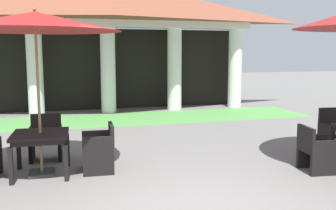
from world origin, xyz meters
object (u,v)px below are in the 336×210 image
(patio_table_mid_left, at_px, (41,139))
(patio_chair_mid_left_east, at_px, (99,148))
(patio_umbrella_mid_left, at_px, (35,22))
(patio_chair_mid_left_north, at_px, (46,139))
(patio_chair_near_foreground_west, at_px, (317,150))

(patio_table_mid_left, height_order, patio_chair_mid_left_east, patio_chair_mid_left_east)
(patio_table_mid_left, xyz_separation_m, patio_umbrella_mid_left, (-0.00, 0.00, 1.92))
(patio_chair_mid_left_north, bearing_deg, patio_table_mid_left, 90.00)
(patio_table_mid_left, height_order, patio_chair_mid_left_north, patio_chair_mid_left_north)
(patio_chair_mid_left_east, bearing_deg, patio_umbrella_mid_left, 90.00)
(patio_table_mid_left, distance_m, patio_chair_mid_left_north, 1.00)
(patio_chair_near_foreground_west, height_order, patio_chair_mid_left_east, patio_chair_mid_left_east)
(patio_chair_near_foreground_west, relative_size, patio_chair_mid_left_north, 0.93)
(patio_chair_mid_left_north, distance_m, patio_chair_mid_left_east, 1.38)
(patio_chair_near_foreground_west, height_order, patio_table_mid_left, patio_chair_near_foreground_west)
(patio_umbrella_mid_left, bearing_deg, patio_chair_near_foreground_west, -13.34)
(patio_chair_near_foreground_west, distance_m, patio_umbrella_mid_left, 5.21)
(patio_chair_near_foreground_west, bearing_deg, patio_table_mid_left, -96.69)
(patio_table_mid_left, xyz_separation_m, patio_chair_mid_left_east, (0.97, -0.05, -0.21))
(patio_table_mid_left, relative_size, patio_chair_mid_left_east, 1.14)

